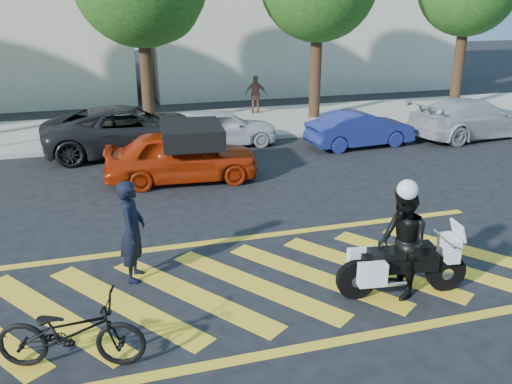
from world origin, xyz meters
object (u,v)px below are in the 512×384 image
object	(u,v)px
red_convertible	(182,156)
parked_mid_right	(222,127)
parked_mid_left	(130,130)
police_motorcycle	(401,265)
officer_moto	(402,243)
parked_far_right	(472,118)
parked_right	(360,129)
bicycle	(71,332)
officer_bike	(132,231)

from	to	relation	value
red_convertible	parked_mid_right	distance (m)	3.73
parked_mid_left	parked_mid_right	bearing A→B (deg)	-92.53
police_motorcycle	parked_mid_right	distance (m)	10.17
parked_mid_right	police_motorcycle	bearing A→B (deg)	-175.40
officer_moto	parked_mid_left	bearing A→B (deg)	-153.39
red_convertible	parked_far_right	bearing A→B (deg)	-75.25
police_motorcycle	parked_right	xyz separation A→B (m)	(3.70, 8.75, 0.05)
red_convertible	parked_far_right	xyz separation A→B (m)	(10.48, 1.84, -0.01)
bicycle	red_convertible	distance (m)	7.79
parked_far_right	bicycle	bearing A→B (deg)	117.90
officer_moto	parked_far_right	bearing A→B (deg)	144.71
bicycle	parked_mid_left	xyz separation A→B (m)	(1.54, 10.55, 0.22)
officer_moto	parked_right	xyz separation A→B (m)	(3.71, 8.76, -0.34)
police_motorcycle	officer_moto	size ratio (longest dim) A/B	1.20
officer_bike	parked_right	world-z (taller)	officer_bike
officer_bike	bicycle	bearing A→B (deg)	170.17
red_convertible	parked_far_right	world-z (taller)	red_convertible
officer_bike	parked_right	xyz separation A→B (m)	(7.84, 6.96, -0.32)
officer_bike	red_convertible	xyz separation A→B (m)	(1.67, 5.12, -0.21)
parked_mid_left	parked_mid_right	size ratio (longest dim) A/B	1.46
officer_bike	officer_moto	distance (m)	4.51
officer_bike	parked_right	distance (m)	10.49
officer_bike	bicycle	world-z (taller)	officer_bike
red_convertible	parked_mid_left	distance (m)	3.43
police_motorcycle	parked_mid_right	xyz separation A→B (m)	(-0.63, 10.15, 0.08)
parked_mid_right	parked_far_right	xyz separation A→B (m)	(8.63, -1.40, 0.07)
officer_moto	police_motorcycle	bearing A→B (deg)	113.61
officer_moto	parked_mid_right	bearing A→B (deg)	-169.37
bicycle	parked_mid_right	size ratio (longest dim) A/B	0.54
parked_far_right	police_motorcycle	bearing A→B (deg)	130.61
bicycle	parked_right	bearing A→B (deg)	-28.83
bicycle	parked_mid_right	xyz separation A→B (m)	(4.51, 10.55, 0.10)
officer_bike	parked_mid_right	xyz separation A→B (m)	(3.52, 8.36, -0.29)
officer_moto	parked_mid_left	distance (m)	10.77
red_convertible	bicycle	bearing A→B (deg)	164.79
parked_right	parked_far_right	bearing A→B (deg)	-94.27
officer_bike	red_convertible	bearing A→B (deg)	-3.53
police_motorcycle	parked_far_right	bearing A→B (deg)	54.75
officer_bike	police_motorcycle	distance (m)	4.54
police_motorcycle	parked_mid_right	bearing A→B (deg)	100.72
red_convertible	parked_mid_left	size ratio (longest dim) A/B	0.77
parked_right	officer_bike	bearing A→B (deg)	127.30
parked_mid_right	parked_far_right	bearing A→B (deg)	-98.15
parked_mid_left	parked_right	distance (m)	7.43
police_motorcycle	officer_moto	distance (m)	0.39
parked_mid_left	officer_moto	bearing A→B (deg)	-163.10
parked_mid_right	officer_bike	bearing A→B (deg)	158.22
bicycle	parked_mid_right	world-z (taller)	parked_mid_right
officer_bike	officer_moto	world-z (taller)	officer_moto
officer_bike	parked_far_right	xyz separation A→B (m)	(12.15, 6.96, -0.22)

